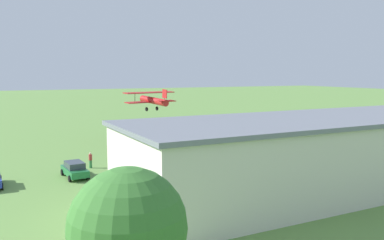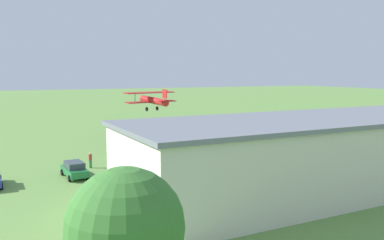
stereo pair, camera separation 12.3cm
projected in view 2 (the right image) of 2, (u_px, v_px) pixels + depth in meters
name	position (u px, v px, depth m)	size (l,w,h in m)	color
ground_plane	(191.00, 131.00, 74.02)	(400.00, 400.00, 0.00)	#608C42
hangar	(329.00, 152.00, 37.35)	(39.22, 13.29, 6.70)	beige
biplane	(153.00, 100.00, 62.73)	(8.78, 7.72, 3.48)	#B21E1E
car_green	(74.00, 169.00, 41.40)	(2.37, 4.54, 1.61)	#1E6B38
person_beside_truck	(90.00, 160.00, 45.45)	(0.53, 0.53, 1.77)	#33723F
person_at_fence_line	(381.00, 145.00, 55.17)	(0.40, 0.40, 1.63)	#B23333
person_watching_takeoff	(364.00, 144.00, 55.72)	(0.54, 0.54, 1.67)	beige
tree_behind_hangar_right	(125.00, 227.00, 14.83)	(4.42, 4.42, 7.24)	brown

